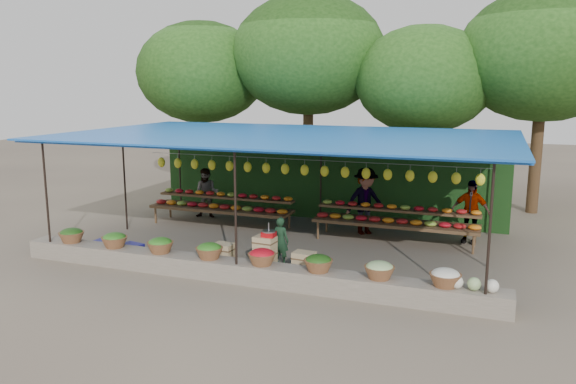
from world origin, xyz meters
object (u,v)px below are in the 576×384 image
(weighing_scale, at_px, (269,233))
(blue_crate_back, at_px, (132,250))
(vendor_seated, at_px, (281,241))
(blue_crate_front, at_px, (105,247))
(crate_counter, at_px, (264,257))

(weighing_scale, height_order, blue_crate_back, weighing_scale)
(vendor_seated, height_order, blue_crate_back, vendor_seated)
(weighing_scale, relative_size, vendor_seated, 0.29)
(blue_crate_front, distance_m, blue_crate_back, 0.76)
(crate_counter, bearing_deg, weighing_scale, 0.00)
(crate_counter, distance_m, blue_crate_front, 4.09)
(blue_crate_front, height_order, blue_crate_back, blue_crate_front)
(crate_counter, height_order, blue_crate_back, crate_counter)
(vendor_seated, xyz_separation_m, blue_crate_front, (-4.28, -0.68, -0.39))
(weighing_scale, bearing_deg, blue_crate_front, -178.04)
(weighing_scale, xyz_separation_m, blue_crate_front, (-4.21, -0.14, -0.69))
(crate_counter, distance_m, vendor_seated, 0.62)
(weighing_scale, xyz_separation_m, blue_crate_back, (-3.44, -0.16, -0.69))
(weighing_scale, relative_size, blue_crate_back, 0.61)
(blue_crate_back, bearing_deg, crate_counter, 14.92)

